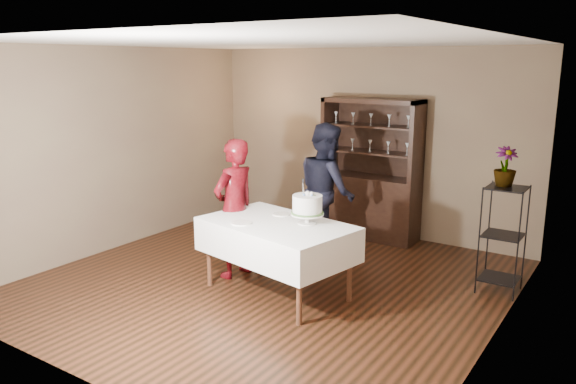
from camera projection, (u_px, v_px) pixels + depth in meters
name	position (u px, v px, depth m)	size (l,w,h in m)	color
floor	(269.00, 282.00, 6.51)	(5.00, 5.00, 0.00)	black
ceiling	(267.00, 42.00, 5.90)	(5.00, 5.00, 0.00)	silver
back_wall	(367.00, 142.00, 8.24)	(5.00, 0.02, 2.70)	brown
wall_left	(117.00, 149.00, 7.54)	(0.02, 5.00, 2.70)	brown
wall_right	(503.00, 197.00, 4.86)	(0.02, 5.00, 2.70)	brown
china_hutch	(370.00, 192.00, 8.08)	(1.40, 0.48, 2.00)	black
plant_etagere	(503.00, 235.00, 6.11)	(0.42, 0.42, 1.20)	black
cake_table	(277.00, 239.00, 6.07)	(1.78, 1.29, 0.81)	white
woman	(235.00, 208.00, 6.55)	(0.60, 0.39, 1.65)	#3A050B
man	(327.00, 191.00, 7.20)	(0.85, 0.67, 1.76)	black
cake	(307.00, 206.00, 5.94)	(0.40, 0.40, 0.49)	white
plate_near	(241.00, 223.00, 5.98)	(0.22, 0.22, 0.01)	white
plate_far	(282.00, 214.00, 6.32)	(0.20, 0.20, 0.01)	white
potted_plant	(505.00, 167.00, 6.00)	(0.24, 0.24, 0.43)	#487437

